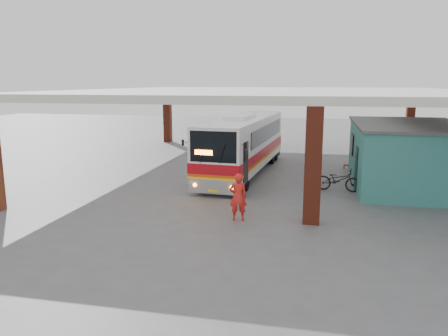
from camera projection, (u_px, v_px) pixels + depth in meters
ground at (244, 197)px, 19.51m from camera, size 90.00×90.00×0.00m
brick_columns at (286, 137)px, 23.59m from camera, size 20.10×21.60×4.35m
canopy_roof at (272, 92)px, 24.77m from camera, size 21.00×23.00×0.30m
shop_building at (407, 155)px, 21.50m from camera, size 5.20×8.20×3.11m
coach_bus at (244, 144)px, 24.44m from camera, size 3.23×11.64×3.35m
motorcycle at (338, 180)px, 20.60m from camera, size 2.13×0.97×1.08m
pedestrian at (238, 197)px, 16.14m from camera, size 0.73×0.57×1.79m
red_chair at (349, 163)px, 25.92m from camera, size 0.42×0.42×0.79m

